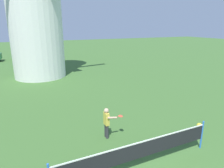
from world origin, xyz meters
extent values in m
cylinder|color=white|center=(-1.42, 16.26, 5.77)|extent=(4.34, 4.34, 11.54)
cylinder|color=blue|center=(2.69, 2.15, 0.55)|extent=(0.06, 0.06, 1.10)
cube|color=black|center=(-0.04, 2.15, 0.68)|extent=(5.41, 0.01, 0.55)
cube|color=white|center=(-0.04, 2.15, 0.97)|extent=(5.41, 0.02, 0.04)
cylinder|color=#333338|center=(-0.20, 4.39, 0.29)|extent=(0.12, 0.12, 0.58)
cylinder|color=#333338|center=(-0.20, 4.25, 0.29)|extent=(0.12, 0.12, 0.58)
cube|color=#E5CC4C|center=(-0.20, 4.32, 0.84)|extent=(0.16, 0.29, 0.52)
sphere|color=#DBB28E|center=(-0.20, 4.32, 1.19)|extent=(0.19, 0.19, 0.19)
cylinder|color=#DBB28E|center=(-0.20, 4.51, 0.82)|extent=(0.08, 0.08, 0.39)
cylinder|color=#DBB28E|center=(-0.03, 4.16, 0.92)|extent=(0.40, 0.08, 0.15)
cylinder|color=#D84C33|center=(0.13, 4.16, 0.92)|extent=(0.22, 0.03, 0.04)
ellipsoid|color=#D84C33|center=(0.35, 4.16, 0.92)|extent=(0.18, 0.24, 0.03)
sphere|color=yellow|center=(3.88, 3.27, 0.12)|extent=(0.24, 0.24, 0.24)
cube|color=silver|center=(-1.59, 27.51, 0.65)|extent=(3.83, 1.75, 0.70)
cube|color=#2D333D|center=(-1.59, 27.51, 1.28)|extent=(2.16, 1.53, 0.56)
cylinder|color=black|center=(-0.31, 28.38, 0.30)|extent=(0.60, 0.19, 0.60)
cylinder|color=black|center=(-0.29, 26.68, 0.30)|extent=(0.60, 0.19, 0.60)
cylinder|color=black|center=(-2.90, 28.34, 0.30)|extent=(0.60, 0.19, 0.60)
cylinder|color=black|center=(-2.88, 26.64, 0.30)|extent=(0.60, 0.19, 0.60)
camera|label=1|loc=(-3.11, -2.40, 4.45)|focal=32.21mm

